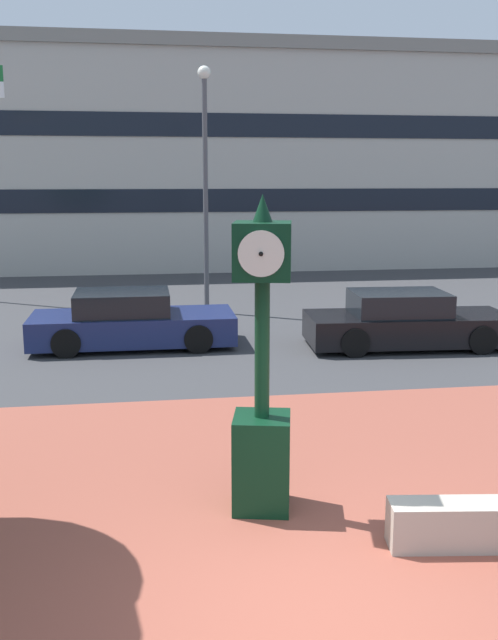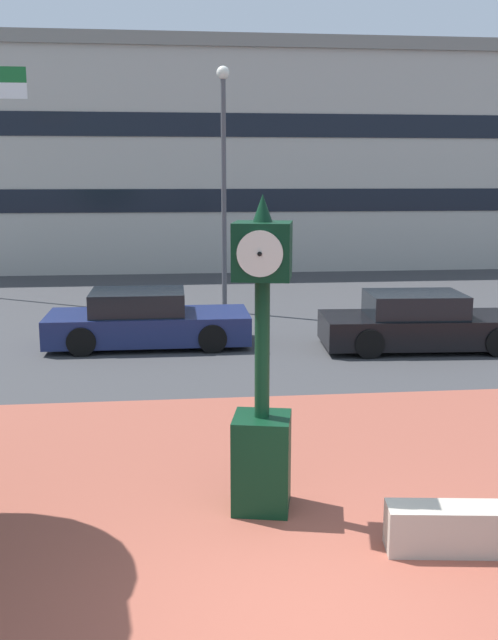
# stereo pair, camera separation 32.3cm
# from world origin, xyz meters

# --- Properties ---
(ground_plane) EXTENTS (200.00, 200.00, 0.00)m
(ground_plane) POSITION_xyz_m (0.00, 0.00, 0.00)
(ground_plane) COLOR #38383A
(plaza_brick_paving) EXTENTS (44.00, 10.46, 0.01)m
(plaza_brick_paving) POSITION_xyz_m (0.00, 1.23, 0.00)
(plaza_brick_paving) COLOR brown
(plaza_brick_paving) RESTS_ON ground
(street_clock) EXTENTS (0.78, 0.78, 3.67)m
(street_clock) POSITION_xyz_m (-0.22, 2.14, 1.51)
(street_clock) COLOR black
(street_clock) RESTS_ON ground
(car_street_near) EXTENTS (4.60, 1.98, 1.28)m
(car_street_near) POSITION_xyz_m (-1.84, 10.70, 0.57)
(car_street_near) COLOR navy
(car_street_near) RESTS_ON ground
(car_street_mid) EXTENTS (4.68, 2.07, 1.28)m
(car_street_mid) POSITION_xyz_m (4.37, 9.72, 0.57)
(car_street_mid) COLOR black
(car_street_mid) RESTS_ON ground
(civic_building) EXTENTS (31.99, 13.49, 9.17)m
(civic_building) POSITION_xyz_m (3.70, 29.68, 4.59)
(civic_building) COLOR #B2ADA3
(civic_building) RESTS_ON ground
(street_lamp_post) EXTENTS (0.36, 0.36, 6.77)m
(street_lamp_post) POSITION_xyz_m (0.26, 14.66, 4.13)
(street_lamp_post) COLOR #4C4C51
(street_lamp_post) RESTS_ON ground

